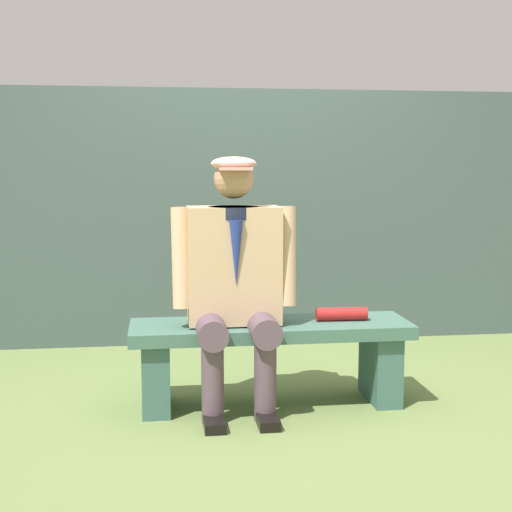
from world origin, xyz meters
name	(u,v)px	position (x,y,z in m)	size (l,w,h in m)	color
ground_plane	(270,404)	(0.00, 0.00, 0.00)	(30.00, 30.00, 0.00)	olive
bench	(271,348)	(0.00, 0.00, 0.30)	(1.45, 0.42, 0.44)	#416758
seated_man	(235,275)	(0.19, 0.05, 0.70)	(0.65, 0.54, 1.29)	tan
rolled_magazine	(341,314)	(-0.38, 0.00, 0.47)	(0.07, 0.07, 0.27)	#B21E1E
stadium_wall	(239,217)	(0.00, -1.48, 0.89)	(12.00, 0.24, 1.77)	#425350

